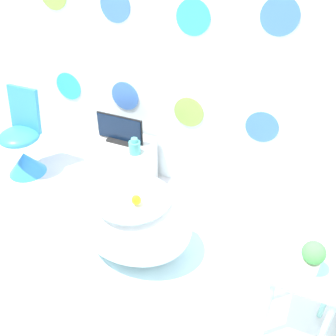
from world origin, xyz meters
name	(u,v)px	position (x,y,z in m)	size (l,w,h in m)	color
ground_plane	(54,310)	(0.00, 0.00, 0.00)	(12.00, 12.00, 0.00)	silver
wall_back_dotted	(157,37)	(0.00, 1.62, 1.30)	(4.41, 0.05, 2.60)	white
rug	(132,264)	(0.29, 0.54, 0.00)	(1.22, 0.96, 0.01)	silver
bathtub	(134,222)	(0.23, 0.70, 0.26)	(0.86, 0.66, 0.52)	white
rubber_duck	(136,200)	(0.30, 0.63, 0.56)	(0.07, 0.07, 0.08)	yellow
chair	(23,149)	(-1.16, 1.15, 0.26)	(0.37, 0.37, 0.81)	#338CE0
tv_cabinet	(122,162)	(-0.25, 1.39, 0.22)	(0.53, 0.37, 0.44)	silver
tv	(120,130)	(-0.25, 1.39, 0.54)	(0.43, 0.12, 0.24)	black
vase	(135,147)	(-0.05, 1.27, 0.50)	(0.10, 0.10, 0.14)	#51B2AD
side_table	(304,285)	(1.43, 0.51, 0.40)	(0.37, 0.33, 0.52)	#99E0D8
potted_plant_left	(313,257)	(1.43, 0.51, 0.64)	(0.13, 0.13, 0.21)	beige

